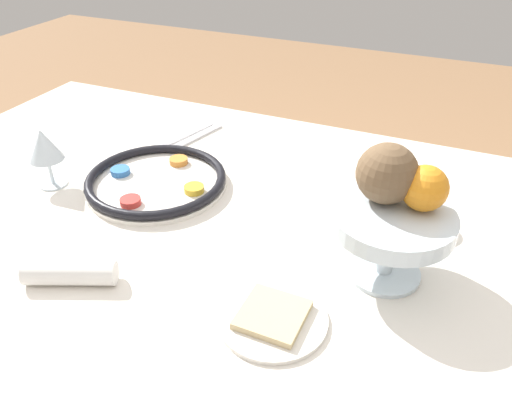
{
  "coord_description": "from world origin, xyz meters",
  "views": [
    {
      "loc": [
        0.44,
        -0.72,
        1.36
      ],
      "look_at": [
        0.12,
        0.02,
        0.81
      ],
      "focal_mm": 35.0,
      "sensor_mm": 36.0,
      "label": 1
    }
  ],
  "objects_px": {
    "wine_glass": "(44,146)",
    "bread_plate": "(273,317)",
    "orange_fruit": "(425,188)",
    "seder_plate": "(156,181)",
    "fruit_stand": "(392,227)",
    "coconut": "(387,173)",
    "napkin_roll": "(70,273)",
    "cup_near": "(415,209)"
  },
  "relations": [
    {
      "from": "orange_fruit",
      "to": "coconut",
      "type": "xyz_separation_m",
      "value": [
        -0.06,
        -0.0,
        0.01
      ]
    },
    {
      "from": "seder_plate",
      "to": "cup_near",
      "type": "distance_m",
      "value": 0.56
    },
    {
      "from": "coconut",
      "to": "bread_plate",
      "type": "height_order",
      "value": "coconut"
    },
    {
      "from": "wine_glass",
      "to": "fruit_stand",
      "type": "height_order",
      "value": "wine_glass"
    },
    {
      "from": "seder_plate",
      "to": "fruit_stand",
      "type": "bearing_deg",
      "value": -9.95
    },
    {
      "from": "bread_plate",
      "to": "cup_near",
      "type": "xyz_separation_m",
      "value": [
        0.16,
        0.37,
        0.02
      ]
    },
    {
      "from": "fruit_stand",
      "to": "bread_plate",
      "type": "height_order",
      "value": "fruit_stand"
    },
    {
      "from": "bread_plate",
      "to": "wine_glass",
      "type": "bearing_deg",
      "value": 162.95
    },
    {
      "from": "seder_plate",
      "to": "wine_glass",
      "type": "distance_m",
      "value": 0.25
    },
    {
      "from": "seder_plate",
      "to": "napkin_roll",
      "type": "distance_m",
      "value": 0.33
    },
    {
      "from": "orange_fruit",
      "to": "bread_plate",
      "type": "xyz_separation_m",
      "value": [
        -0.17,
        -0.21,
        -0.16
      ]
    },
    {
      "from": "wine_glass",
      "to": "bread_plate",
      "type": "height_order",
      "value": "wine_glass"
    },
    {
      "from": "fruit_stand",
      "to": "cup_near",
      "type": "xyz_separation_m",
      "value": [
        0.02,
        0.18,
        -0.07
      ]
    },
    {
      "from": "fruit_stand",
      "to": "napkin_roll",
      "type": "bearing_deg",
      "value": -154.06
    },
    {
      "from": "seder_plate",
      "to": "coconut",
      "type": "xyz_separation_m",
      "value": [
        0.5,
        -0.06,
        0.17
      ]
    },
    {
      "from": "napkin_roll",
      "to": "seder_plate",
      "type": "bearing_deg",
      "value": 97.27
    },
    {
      "from": "orange_fruit",
      "to": "coconut",
      "type": "height_order",
      "value": "coconut"
    },
    {
      "from": "orange_fruit",
      "to": "wine_glass",
      "type": "bearing_deg",
      "value": -178.13
    },
    {
      "from": "seder_plate",
      "to": "wine_glass",
      "type": "height_order",
      "value": "wine_glass"
    },
    {
      "from": "orange_fruit",
      "to": "seder_plate",
      "type": "bearing_deg",
      "value": 173.82
    },
    {
      "from": "seder_plate",
      "to": "cup_near",
      "type": "relative_size",
      "value": 3.92
    },
    {
      "from": "wine_glass",
      "to": "napkin_roll",
      "type": "xyz_separation_m",
      "value": [
        0.26,
        -0.24,
        -0.07
      ]
    },
    {
      "from": "coconut",
      "to": "seder_plate",
      "type": "bearing_deg",
      "value": 173.06
    },
    {
      "from": "fruit_stand",
      "to": "coconut",
      "type": "relative_size",
      "value": 2.01
    },
    {
      "from": "fruit_stand",
      "to": "cup_near",
      "type": "height_order",
      "value": "fruit_stand"
    },
    {
      "from": "coconut",
      "to": "cup_near",
      "type": "height_order",
      "value": "coconut"
    },
    {
      "from": "cup_near",
      "to": "fruit_stand",
      "type": "bearing_deg",
      "value": -96.97
    },
    {
      "from": "wine_glass",
      "to": "coconut",
      "type": "distance_m",
      "value": 0.73
    },
    {
      "from": "fruit_stand",
      "to": "napkin_roll",
      "type": "relative_size",
      "value": 1.27
    },
    {
      "from": "cup_near",
      "to": "coconut",
      "type": "bearing_deg",
      "value": -107.36
    },
    {
      "from": "wine_glass",
      "to": "coconut",
      "type": "xyz_separation_m",
      "value": [
        0.72,
        0.03,
        0.08
      ]
    },
    {
      "from": "wine_glass",
      "to": "cup_near",
      "type": "relative_size",
      "value": 1.7
    },
    {
      "from": "seder_plate",
      "to": "cup_near",
      "type": "height_order",
      "value": "cup_near"
    },
    {
      "from": "bread_plate",
      "to": "cup_near",
      "type": "relative_size",
      "value": 2.19
    },
    {
      "from": "seder_plate",
      "to": "napkin_roll",
      "type": "bearing_deg",
      "value": -82.73
    },
    {
      "from": "wine_glass",
      "to": "bread_plate",
      "type": "bearing_deg",
      "value": -17.05
    },
    {
      "from": "wine_glass",
      "to": "bread_plate",
      "type": "xyz_separation_m",
      "value": [
        0.61,
        -0.19,
        -0.09
      ]
    },
    {
      "from": "bread_plate",
      "to": "fruit_stand",
      "type": "bearing_deg",
      "value": 53.05
    },
    {
      "from": "seder_plate",
      "to": "fruit_stand",
      "type": "height_order",
      "value": "fruit_stand"
    },
    {
      "from": "coconut",
      "to": "cup_near",
      "type": "bearing_deg",
      "value": 72.64
    },
    {
      "from": "seder_plate",
      "to": "coconut",
      "type": "height_order",
      "value": "coconut"
    },
    {
      "from": "fruit_stand",
      "to": "coconut",
      "type": "xyz_separation_m",
      "value": [
        -0.03,
        0.03,
        0.08
      ]
    }
  ]
}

